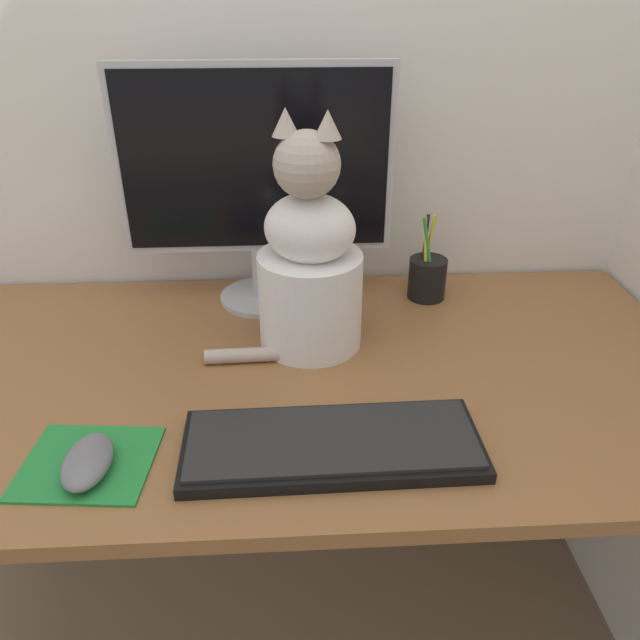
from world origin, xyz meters
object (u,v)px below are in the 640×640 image
Objects in this scene: monitor at (256,175)px; cat at (309,265)px; keyboard at (332,444)px; pen_cup at (427,277)px; computer_mouse_left at (87,462)px.

cat is at bearing -62.83° from monitor.
pen_cup is (0.23, 0.46, 0.03)m from keyboard.
monitor is 1.22× the size of keyboard.
cat is (0.09, -0.18, -0.10)m from monitor.
keyboard is at bearing -67.98° from cat.
pen_cup is at bearing -1.52° from monitor.
computer_mouse_left is 0.64× the size of pen_cup.
pen_cup is at bearing 62.87° from keyboard.
monitor is at bearing 102.21° from keyboard.
cat reaches higher than keyboard.
computer_mouse_left is 0.27× the size of cat.
monitor is at bearing 135.57° from cat.
pen_cup is (0.34, -0.01, -0.21)m from monitor.
cat reaches higher than pen_cup.
keyboard is 0.51m from pen_cup.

